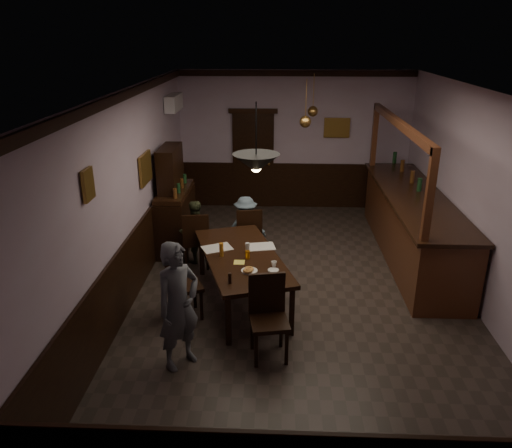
# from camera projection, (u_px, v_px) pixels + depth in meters

# --- Properties ---
(room) EXTENTS (5.01, 8.01, 3.01)m
(room) POSITION_uv_depth(u_px,v_px,m) (302.00, 198.00, 7.15)
(room) COLOR #2D2621
(room) RESTS_ON ground
(dining_table) EXTENTS (1.62, 2.40, 0.75)m
(dining_table) POSITION_uv_depth(u_px,v_px,m) (241.00, 259.00, 7.15)
(dining_table) COLOR black
(dining_table) RESTS_ON ground
(chair_far_left) EXTENTS (0.49, 0.49, 0.99)m
(chair_far_left) POSITION_uv_depth(u_px,v_px,m) (196.00, 238.00, 8.24)
(chair_far_left) COLOR black
(chair_far_left) RESTS_ON ground
(chair_far_right) EXTENTS (0.49, 0.49, 0.99)m
(chair_far_right) POSITION_uv_depth(u_px,v_px,m) (249.00, 233.00, 8.46)
(chair_far_right) COLOR black
(chair_far_right) RESTS_ON ground
(chair_near) EXTENTS (0.52, 0.52, 1.04)m
(chair_near) POSITION_uv_depth(u_px,v_px,m) (268.00, 312.00, 6.02)
(chair_near) COLOR black
(chair_near) RESTS_ON ground
(chair_side) EXTENTS (0.58, 0.58, 1.01)m
(chair_side) POSITION_uv_depth(u_px,v_px,m) (179.00, 282.00, 6.79)
(chair_side) COLOR black
(chair_side) RESTS_ON ground
(person_standing) EXTENTS (0.66, 0.68, 1.57)m
(person_standing) POSITION_uv_depth(u_px,v_px,m) (178.00, 306.00, 5.74)
(person_standing) COLOR #555862
(person_standing) RESTS_ON ground
(person_seated_left) EXTENTS (0.67, 0.63, 1.10)m
(person_seated_left) POSITION_uv_depth(u_px,v_px,m) (194.00, 232.00, 8.49)
(person_seated_left) COLOR #3B4328
(person_seated_left) RESTS_ON ground
(person_seated_right) EXTENTS (0.75, 0.48, 1.10)m
(person_seated_right) POSITION_uv_depth(u_px,v_px,m) (246.00, 227.00, 8.71)
(person_seated_right) COLOR slate
(person_seated_right) RESTS_ON ground
(newspaper_left) EXTENTS (0.51, 0.45, 0.01)m
(newspaper_left) POSITION_uv_depth(u_px,v_px,m) (217.00, 248.00, 7.35)
(newspaper_left) COLOR silver
(newspaper_left) RESTS_ON dining_table
(newspaper_right) EXTENTS (0.47, 0.38, 0.01)m
(newspaper_right) POSITION_uv_depth(u_px,v_px,m) (260.00, 247.00, 7.39)
(newspaper_right) COLOR silver
(newspaper_right) RESTS_ON dining_table
(napkin) EXTENTS (0.19, 0.19, 0.00)m
(napkin) POSITION_uv_depth(u_px,v_px,m) (239.00, 262.00, 6.90)
(napkin) COLOR #EDE357
(napkin) RESTS_ON dining_table
(saucer) EXTENTS (0.15, 0.15, 0.01)m
(saucer) POSITION_uv_depth(u_px,v_px,m) (273.00, 270.00, 6.66)
(saucer) COLOR white
(saucer) RESTS_ON dining_table
(coffee_cup) EXTENTS (0.10, 0.10, 0.07)m
(coffee_cup) POSITION_uv_depth(u_px,v_px,m) (274.00, 264.00, 6.74)
(coffee_cup) COLOR white
(coffee_cup) RESTS_ON saucer
(pastry_plate) EXTENTS (0.22, 0.22, 0.01)m
(pastry_plate) POSITION_uv_depth(u_px,v_px,m) (249.00, 271.00, 6.64)
(pastry_plate) COLOR white
(pastry_plate) RESTS_ON dining_table
(pastry_ring_a) EXTENTS (0.13, 0.13, 0.04)m
(pastry_ring_a) POSITION_uv_depth(u_px,v_px,m) (248.00, 271.00, 6.58)
(pastry_ring_a) COLOR #C68C47
(pastry_ring_a) RESTS_ON pastry_plate
(pastry_ring_b) EXTENTS (0.13, 0.13, 0.04)m
(pastry_ring_b) POSITION_uv_depth(u_px,v_px,m) (249.00, 269.00, 6.63)
(pastry_ring_b) COLOR #C68C47
(pastry_ring_b) RESTS_ON pastry_plate
(soda_can) EXTENTS (0.07, 0.07, 0.12)m
(soda_can) POSITION_uv_depth(u_px,v_px,m) (248.00, 255.00, 6.99)
(soda_can) COLOR orange
(soda_can) RESTS_ON dining_table
(beer_glass) EXTENTS (0.06, 0.06, 0.20)m
(beer_glass) POSITION_uv_depth(u_px,v_px,m) (221.00, 250.00, 7.06)
(beer_glass) COLOR #BF721E
(beer_glass) RESTS_ON dining_table
(water_glass) EXTENTS (0.06, 0.06, 0.15)m
(water_glass) POSITION_uv_depth(u_px,v_px,m) (248.00, 248.00, 7.18)
(water_glass) COLOR silver
(water_glass) RESTS_ON dining_table
(pepper_mill) EXTENTS (0.04, 0.04, 0.14)m
(pepper_mill) POSITION_uv_depth(u_px,v_px,m) (230.00, 278.00, 6.31)
(pepper_mill) COLOR black
(pepper_mill) RESTS_ON dining_table
(sideboard) EXTENTS (0.50, 1.41, 1.87)m
(sideboard) POSITION_uv_depth(u_px,v_px,m) (175.00, 208.00, 9.03)
(sideboard) COLOR black
(sideboard) RESTS_ON ground
(bar_counter) EXTENTS (1.00, 4.28, 2.40)m
(bar_counter) POSITION_uv_depth(u_px,v_px,m) (412.00, 224.00, 8.67)
(bar_counter) COLOR #432112
(bar_counter) RESTS_ON ground
(door_back) EXTENTS (0.90, 0.06, 2.10)m
(door_back) POSITION_uv_depth(u_px,v_px,m) (253.00, 161.00, 11.03)
(door_back) COLOR black
(door_back) RESTS_ON ground
(ac_unit) EXTENTS (0.20, 0.85, 0.30)m
(ac_unit) POSITION_uv_depth(u_px,v_px,m) (174.00, 103.00, 9.61)
(ac_unit) COLOR white
(ac_unit) RESTS_ON ground
(picture_left_small) EXTENTS (0.04, 0.28, 0.36)m
(picture_left_small) POSITION_uv_depth(u_px,v_px,m) (88.00, 185.00, 5.53)
(picture_left_small) COLOR olive
(picture_left_small) RESTS_ON ground
(picture_left_large) EXTENTS (0.04, 0.62, 0.48)m
(picture_left_large) POSITION_uv_depth(u_px,v_px,m) (145.00, 168.00, 7.93)
(picture_left_large) COLOR olive
(picture_left_large) RESTS_ON ground
(picture_back) EXTENTS (0.55, 0.04, 0.42)m
(picture_back) POSITION_uv_depth(u_px,v_px,m) (337.00, 128.00, 10.69)
(picture_back) COLOR olive
(picture_back) RESTS_ON ground
(pendant_iron) EXTENTS (0.56, 0.56, 0.82)m
(pendant_iron) POSITION_uv_depth(u_px,v_px,m) (256.00, 163.00, 5.85)
(pendant_iron) COLOR black
(pendant_iron) RESTS_ON ground
(pendant_brass_mid) EXTENTS (0.20, 0.20, 0.81)m
(pendant_brass_mid) POSITION_uv_depth(u_px,v_px,m) (305.00, 122.00, 8.48)
(pendant_brass_mid) COLOR #BF8C3F
(pendant_brass_mid) RESTS_ON ground
(pendant_brass_far) EXTENTS (0.20, 0.20, 0.81)m
(pendant_brass_far) POSITION_uv_depth(u_px,v_px,m) (313.00, 111.00, 9.57)
(pendant_brass_far) COLOR #BF8C3F
(pendant_brass_far) RESTS_ON ground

